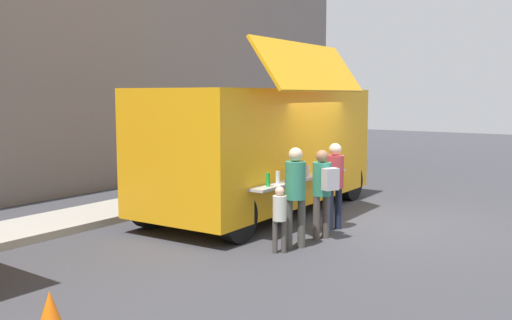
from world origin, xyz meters
name	(u,v)px	position (x,y,z in m)	size (l,w,h in m)	color
ground_plane	(368,223)	(0.00, 0.00, 0.00)	(60.00, 60.00, 0.00)	#38383D
curb_strip	(38,227)	(-4.35, 5.05, 0.07)	(28.00, 1.60, 0.15)	#9E998E
food_truck_main	(263,145)	(-0.34, 2.42, 1.53)	(6.48, 3.33, 3.71)	#F4A415
traffic_cone_orange	(50,315)	(-7.24, 0.54, 0.28)	(0.36, 0.36, 0.55)	orange
trash_bin	(279,163)	(3.98, 4.75, 0.52)	(0.60, 0.60, 1.04)	#2E5E38
customer_front_ordering	(335,178)	(-0.92, 0.32, 1.03)	(0.35, 0.35, 1.72)	#1D2339
customer_mid_with_backpack	(323,185)	(-1.72, 0.15, 1.02)	(0.44, 0.54, 1.66)	#4D463F
customer_rear_waiting	(295,188)	(-2.52, 0.26, 1.06)	(0.36, 0.36, 1.77)	#494941
child_near_queue	(280,213)	(-2.95, 0.31, 0.68)	(0.23, 0.23, 1.14)	#4A4541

